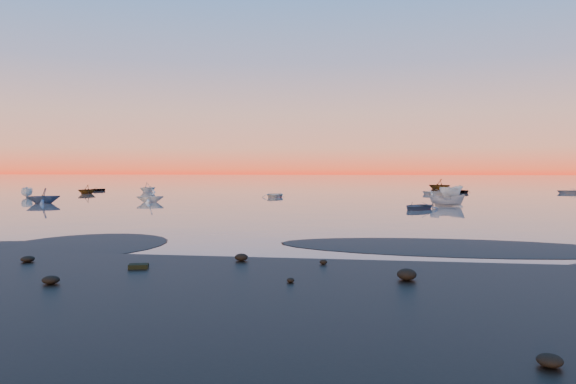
# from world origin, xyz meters

# --- Properties ---
(ground) EXTENTS (600.00, 600.00, 0.00)m
(ground) POSITION_xyz_m (0.00, 100.00, 0.00)
(ground) COLOR slate
(ground) RESTS_ON ground
(mud_lobes) EXTENTS (140.00, 6.00, 0.07)m
(mud_lobes) POSITION_xyz_m (0.00, -1.00, 0.01)
(mud_lobes) COLOR black
(mud_lobes) RESTS_ON ground
(moored_fleet) EXTENTS (124.00, 58.00, 1.20)m
(moored_fleet) POSITION_xyz_m (0.00, 53.00, 0.00)
(moored_fleet) COLOR silver
(moored_fleet) RESTS_ON ground
(boat_near_center) EXTENTS (1.72, 3.60, 1.21)m
(boat_near_center) POSITION_xyz_m (15.84, 32.56, 0.00)
(boat_near_center) COLOR gray
(boat_near_center) RESTS_ON ground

